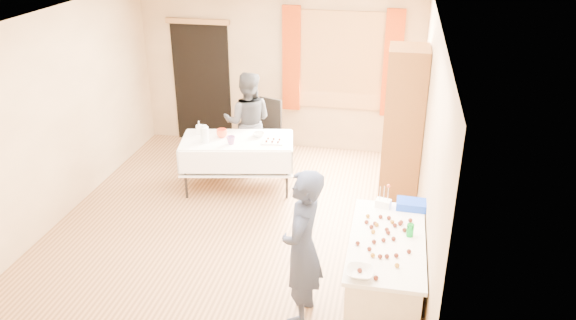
% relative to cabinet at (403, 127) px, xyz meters
% --- Properties ---
extents(floor, '(4.50, 5.50, 0.02)m').
position_rel_cabinet_xyz_m(floor, '(-1.99, -1.19, -1.07)').
color(floor, '#9E7047').
rests_on(floor, ground).
extents(ceiling, '(4.50, 5.50, 0.02)m').
position_rel_cabinet_xyz_m(ceiling, '(-1.99, -1.19, 1.55)').
color(ceiling, white).
rests_on(ceiling, floor).
extents(wall_back, '(4.50, 0.02, 2.60)m').
position_rel_cabinet_xyz_m(wall_back, '(-1.99, 1.57, 0.24)').
color(wall_back, tan).
rests_on(wall_back, floor).
extents(wall_front, '(4.50, 0.02, 2.60)m').
position_rel_cabinet_xyz_m(wall_front, '(-1.99, -3.95, 0.24)').
color(wall_front, tan).
rests_on(wall_front, floor).
extents(wall_left, '(0.02, 5.50, 2.60)m').
position_rel_cabinet_xyz_m(wall_left, '(-4.25, -1.19, 0.24)').
color(wall_left, tan).
rests_on(wall_left, floor).
extents(wall_right, '(0.02, 5.50, 2.60)m').
position_rel_cabinet_xyz_m(wall_right, '(0.27, -1.19, 0.24)').
color(wall_right, tan).
rests_on(wall_right, floor).
extents(window_frame, '(1.32, 0.06, 1.52)m').
position_rel_cabinet_xyz_m(window_frame, '(-0.99, 1.53, 0.44)').
color(window_frame, olive).
rests_on(window_frame, wall_back).
extents(window_pane, '(1.20, 0.02, 1.40)m').
position_rel_cabinet_xyz_m(window_pane, '(-0.99, 1.52, 0.44)').
color(window_pane, white).
rests_on(window_pane, wall_back).
extents(curtain_left, '(0.28, 0.06, 1.65)m').
position_rel_cabinet_xyz_m(curtain_left, '(-1.77, 1.48, 0.44)').
color(curtain_left, '#983008').
rests_on(curtain_left, wall_back).
extents(curtain_right, '(0.28, 0.06, 1.65)m').
position_rel_cabinet_xyz_m(curtain_right, '(-0.21, 1.48, 0.44)').
color(curtain_right, '#983008').
rests_on(curtain_right, wall_back).
extents(doorway, '(0.95, 0.04, 2.00)m').
position_rel_cabinet_xyz_m(doorway, '(-3.29, 1.54, -0.06)').
color(doorway, black).
rests_on(doorway, floor).
extents(door_lintel, '(1.05, 0.06, 0.08)m').
position_rel_cabinet_xyz_m(door_lintel, '(-3.29, 1.51, 0.96)').
color(door_lintel, olive).
rests_on(door_lintel, wall_back).
extents(cabinet, '(0.50, 0.60, 2.12)m').
position_rel_cabinet_xyz_m(cabinet, '(0.00, 0.00, 0.00)').
color(cabinet, brown).
rests_on(cabinet, floor).
extents(counter, '(0.69, 1.45, 0.91)m').
position_rel_cabinet_xyz_m(counter, '(-0.10, -2.51, -0.61)').
color(counter, beige).
rests_on(counter, floor).
extents(party_table, '(1.67, 1.07, 0.75)m').
position_rel_cabinet_xyz_m(party_table, '(-2.23, -0.09, -0.61)').
color(party_table, black).
rests_on(party_table, floor).
extents(chair, '(0.50, 0.50, 0.95)m').
position_rel_cabinet_xyz_m(chair, '(-2.08, 0.98, -0.77)').
color(chair, black).
rests_on(chair, floor).
extents(girl, '(0.64, 0.48, 1.59)m').
position_rel_cabinet_xyz_m(girl, '(-0.87, -2.62, -0.26)').
color(girl, '#202840').
rests_on(girl, floor).
extents(woman, '(0.90, 0.78, 1.52)m').
position_rel_cabinet_xyz_m(woman, '(-2.25, 0.56, -0.30)').
color(woman, black).
rests_on(woman, floor).
extents(soda_can, '(0.09, 0.09, 0.12)m').
position_rel_cabinet_xyz_m(soda_can, '(0.10, -2.40, -0.09)').
color(soda_can, '#097820').
rests_on(soda_can, counter).
extents(mixing_bowl, '(0.24, 0.24, 0.06)m').
position_rel_cabinet_xyz_m(mixing_bowl, '(-0.31, -3.10, -0.12)').
color(mixing_bowl, white).
rests_on(mixing_bowl, counter).
extents(foam_block, '(0.17, 0.13, 0.08)m').
position_rel_cabinet_xyz_m(foam_block, '(-0.17, -1.90, -0.11)').
color(foam_block, white).
rests_on(foam_block, counter).
extents(blue_basket, '(0.31, 0.21, 0.08)m').
position_rel_cabinet_xyz_m(blue_basket, '(0.12, -1.87, -0.11)').
color(blue_basket, '#1136C1').
rests_on(blue_basket, counter).
extents(pitcher, '(0.13, 0.13, 0.22)m').
position_rel_cabinet_xyz_m(pitcher, '(-2.63, -0.28, -0.20)').
color(pitcher, silver).
rests_on(pitcher, party_table).
extents(cup_red, '(0.21, 0.21, 0.12)m').
position_rel_cabinet_xyz_m(cup_red, '(-2.45, -0.06, -0.25)').
color(cup_red, '#D7451F').
rests_on(cup_red, party_table).
extents(cup_rainbow, '(0.21, 0.21, 0.11)m').
position_rel_cabinet_xyz_m(cup_rainbow, '(-2.26, -0.27, -0.25)').
color(cup_rainbow, red).
rests_on(cup_rainbow, party_table).
extents(small_bowl, '(0.31, 0.31, 0.05)m').
position_rel_cabinet_xyz_m(small_bowl, '(-1.97, 0.07, -0.28)').
color(small_bowl, white).
rests_on(small_bowl, party_table).
extents(pastry_tray, '(0.30, 0.23, 0.02)m').
position_rel_cabinet_xyz_m(pastry_tray, '(-1.71, -0.11, -0.30)').
color(pastry_tray, white).
rests_on(pastry_tray, party_table).
extents(bottle, '(0.13, 0.13, 0.19)m').
position_rel_cabinet_xyz_m(bottle, '(-2.81, -0.00, -0.21)').
color(bottle, white).
rests_on(bottle, party_table).
extents(cake_balls, '(0.52, 1.04, 0.04)m').
position_rel_cabinet_xyz_m(cake_balls, '(-0.14, -2.52, -0.13)').
color(cake_balls, '#3F2314').
rests_on(cake_balls, counter).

